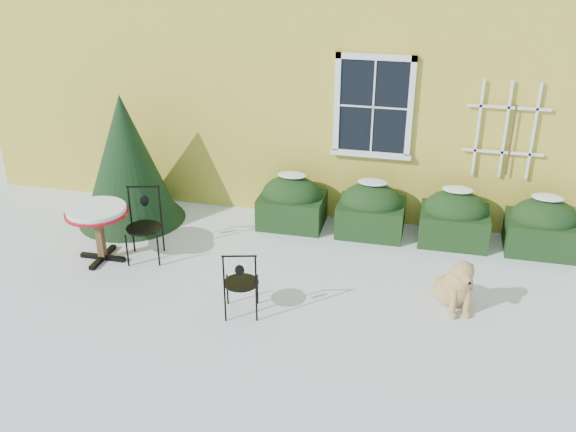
% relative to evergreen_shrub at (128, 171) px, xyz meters
% --- Properties ---
extents(ground, '(80.00, 80.00, 0.00)m').
position_rel_evergreen_shrub_xyz_m(ground, '(2.97, -2.13, -0.87)').
color(ground, white).
rests_on(ground, ground).
extents(hedge_row, '(4.95, 0.80, 0.91)m').
position_rel_evergreen_shrub_xyz_m(hedge_row, '(4.62, 0.42, -0.46)').
color(hedge_row, black).
rests_on(hedge_row, ground).
extents(evergreen_shrub, '(1.78, 1.78, 2.15)m').
position_rel_evergreen_shrub_xyz_m(evergreen_shrub, '(0.00, 0.00, 0.00)').
color(evergreen_shrub, black).
rests_on(evergreen_shrub, ground).
extents(bistro_table, '(0.92, 0.92, 0.85)m').
position_rel_evergreen_shrub_xyz_m(bistro_table, '(0.18, -1.39, -0.16)').
color(bistro_table, black).
rests_on(bistro_table, ground).
extents(patio_chair_near, '(0.51, 0.51, 0.95)m').
position_rel_evergreen_shrub_xyz_m(patio_chair_near, '(2.64, -2.30, -0.39)').
color(patio_chair_near, black).
rests_on(patio_chair_near, ground).
extents(patio_chair_far, '(0.59, 0.58, 1.09)m').
position_rel_evergreen_shrub_xyz_m(patio_chair_far, '(0.80, -1.17, -0.32)').
color(patio_chair_far, black).
rests_on(patio_chair_far, ground).
extents(dog, '(0.65, 0.88, 0.79)m').
position_rel_evergreen_shrub_xyz_m(dog, '(5.31, -1.51, -0.55)').
color(dog, tan).
rests_on(dog, ground).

